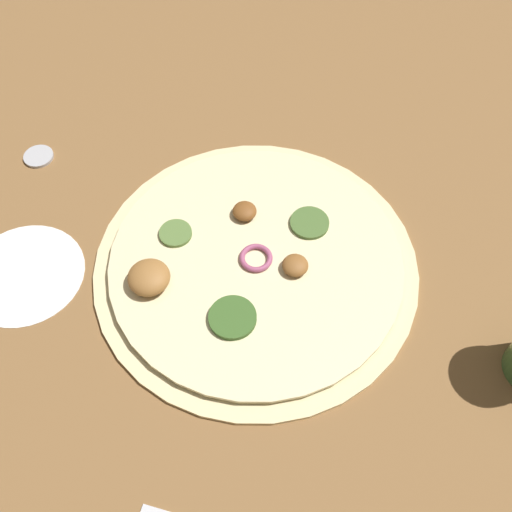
# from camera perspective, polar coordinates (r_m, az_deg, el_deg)

# --- Properties ---
(ground_plane) EXTENTS (3.00, 3.00, 0.00)m
(ground_plane) POSITION_cam_1_polar(r_m,az_deg,el_deg) (0.58, -0.00, -1.01)
(ground_plane) COLOR brown
(pizza) EXTENTS (0.31, 0.31, 0.03)m
(pizza) POSITION_cam_1_polar(r_m,az_deg,el_deg) (0.57, -0.25, -0.70)
(pizza) COLOR beige
(pizza) RESTS_ON ground_plane
(loose_cap) EXTENTS (0.03, 0.03, 0.01)m
(loose_cap) POSITION_cam_1_polar(r_m,az_deg,el_deg) (0.71, -20.04, 8.99)
(loose_cap) COLOR #B2B2B7
(loose_cap) RESTS_ON ground_plane
(flour_patch) EXTENTS (0.12, 0.12, 0.00)m
(flour_patch) POSITION_cam_1_polar(r_m,az_deg,el_deg) (0.62, -21.21, -1.60)
(flour_patch) COLOR white
(flour_patch) RESTS_ON ground_plane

